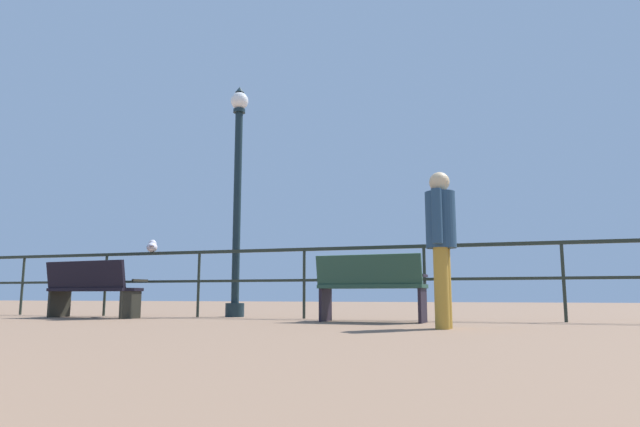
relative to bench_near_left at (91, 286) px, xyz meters
The scene contains 6 objects.
pier_railing 2.48m from the bench_near_left, 19.20° to the left, with size 23.55×0.05×1.06m.
bench_near_left is the anchor object (origin of this frame).
bench_near_right 4.43m from the bench_near_left, ahead, with size 1.43×0.67×0.87m.
lamppost_center 2.73m from the bench_near_left, 29.41° to the left, with size 0.30×0.30×3.90m.
person_by_bench 5.60m from the bench_near_left, 11.54° to the right, with size 0.32×0.54×1.67m.
seagull_on_rail 1.18m from the bench_near_left, 59.00° to the left, with size 0.31×0.42×0.22m.
Camera 1 is at (3.69, 1.82, 0.35)m, focal length 30.76 mm.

